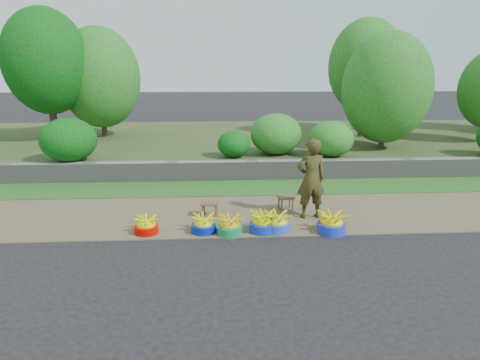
{
  "coord_description": "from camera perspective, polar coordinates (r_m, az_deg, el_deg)",
  "views": [
    {
      "loc": [
        -0.97,
        -6.75,
        2.9
      ],
      "look_at": [
        -0.5,
        1.3,
        0.75
      ],
      "focal_mm": 30.0,
      "sensor_mm": 36.0,
      "label": 1
    }
  ],
  "objects": [
    {
      "name": "basin_d",
      "position": [
        7.58,
        3.26,
        -6.2
      ],
      "size": [
        0.51,
        0.51,
        0.38
      ],
      "color": "#1431D1",
      "rests_on": "ground"
    },
    {
      "name": "stool_left",
      "position": [
        8.31,
        -4.33,
        -3.6
      ],
      "size": [
        0.38,
        0.31,
        0.31
      ],
      "rotation": [
        0.0,
        0.0,
        -0.12
      ],
      "color": "brown",
      "rests_on": "dirt_shoulder"
    },
    {
      "name": "vendor_woman",
      "position": [
        8.21,
        10.07,
        0.15
      ],
      "size": [
        0.64,
        0.45,
        1.64
      ],
      "primitive_type": "imported",
      "rotation": [
        0.0,
        0.0,
        3.25
      ],
      "color": "black",
      "rests_on": "dirt_shoulder"
    },
    {
      "name": "retaining_wall",
      "position": [
        11.21,
        1.68,
        1.37
      ],
      "size": [
        80.0,
        0.35,
        0.55
      ],
      "primitive_type": "cube",
      "color": "slate",
      "rests_on": "ground"
    },
    {
      "name": "stool_right",
      "position": [
        8.78,
        6.55,
        -2.7
      ],
      "size": [
        0.39,
        0.32,
        0.3
      ],
      "rotation": [
        0.0,
        0.0,
        0.21
      ],
      "color": "brown",
      "rests_on": "dirt_shoulder"
    },
    {
      "name": "grass_verge",
      "position": [
        10.46,
        2.08,
        -1.08
      ],
      "size": [
        80.0,
        1.5,
        0.04
      ],
      "primitive_type": "cube",
      "color": "#2D6220",
      "rests_on": "ground"
    },
    {
      "name": "basin_c",
      "position": [
        7.48,
        -1.52,
        -6.59
      ],
      "size": [
        0.48,
        0.48,
        0.36
      ],
      "color": "#15834A",
      "rests_on": "ground"
    },
    {
      "name": "basin_f",
      "position": [
        7.72,
        12.86,
        -6.12
      ],
      "size": [
        0.53,
        0.53,
        0.4
      ],
      "color": "#1C32D1",
      "rests_on": "ground"
    },
    {
      "name": "basin_a",
      "position": [
        7.7,
        -13.19,
        -6.42
      ],
      "size": [
        0.45,
        0.45,
        0.33
      ],
      "color": "#D60400",
      "rests_on": "ground"
    },
    {
      "name": "earth_bank",
      "position": [
        16.01,
        0.14,
        5.4
      ],
      "size": [
        80.0,
        10.0,
        0.5
      ],
      "primitive_type": "cube",
      "color": "#3B4824",
      "rests_on": "ground"
    },
    {
      "name": "vegetation",
      "position": [
        14.52,
        -3.86,
        14.17
      ],
      "size": [
        34.03,
        7.79,
        4.62
      ],
      "color": "#402D1C",
      "rests_on": "earth_bank"
    },
    {
      "name": "dirt_shoulder",
      "position": [
        8.57,
        3.34,
        -4.82
      ],
      "size": [
        80.0,
        2.5,
        0.02
      ],
      "primitive_type": "cube",
      "color": "brown",
      "rests_on": "ground"
    },
    {
      "name": "ground_plane",
      "position": [
        7.42,
        4.46,
        -8.15
      ],
      "size": [
        120.0,
        120.0,
        0.0
      ],
      "primitive_type": "plane",
      "color": "black",
      "rests_on": "ground"
    },
    {
      "name": "basin_e",
      "position": [
        7.62,
        5.24,
        -6.14
      ],
      "size": [
        0.51,
        0.51,
        0.38
      ],
      "color": "blue",
      "rests_on": "ground"
    },
    {
      "name": "basin_b",
      "position": [
        7.57,
        -5.2,
        -6.4
      ],
      "size": [
        0.47,
        0.47,
        0.35
      ],
      "color": "#061FB2",
      "rests_on": "ground"
    }
  ]
}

